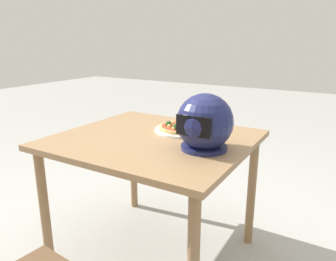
# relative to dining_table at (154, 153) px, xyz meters

# --- Properties ---
(ground_plane) EXTENTS (14.00, 14.00, 0.00)m
(ground_plane) POSITION_rel_dining_table_xyz_m (0.00, 0.00, -0.63)
(ground_plane) COLOR #9E9E99
(dining_table) EXTENTS (1.00, 0.91, 0.72)m
(dining_table) POSITION_rel_dining_table_xyz_m (0.00, 0.00, 0.00)
(dining_table) COLOR olive
(dining_table) RESTS_ON ground
(pizza_plate) EXTENTS (0.31, 0.31, 0.01)m
(pizza_plate) POSITION_rel_dining_table_xyz_m (-0.07, -0.18, 0.09)
(pizza_plate) COLOR white
(pizza_plate) RESTS_ON dining_table
(pizza) EXTENTS (0.26, 0.26, 0.06)m
(pizza) POSITION_rel_dining_table_xyz_m (-0.07, -0.18, 0.11)
(pizza) COLOR tan
(pizza) RESTS_ON pizza_plate
(motorcycle_helmet) EXTENTS (0.27, 0.27, 0.27)m
(motorcycle_helmet) POSITION_rel_dining_table_xyz_m (-0.31, 0.04, 0.22)
(motorcycle_helmet) COLOR #191E4C
(motorcycle_helmet) RESTS_ON dining_table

